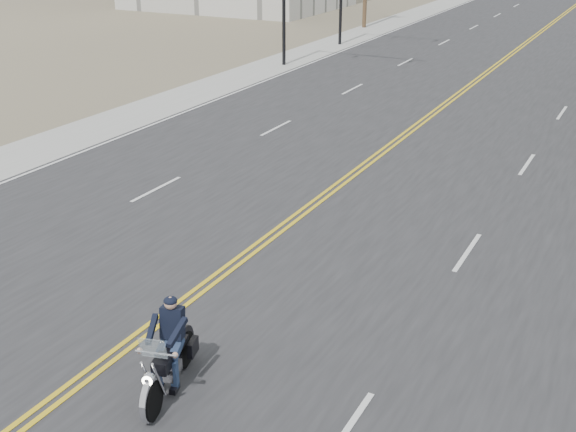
% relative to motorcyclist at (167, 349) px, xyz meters
% --- Properties ---
extents(road, '(20.00, 200.00, 0.01)m').
position_rel_motorcyclist_xyz_m(road, '(-1.64, 66.33, -0.89)').
color(road, '#303033').
rests_on(road, ground).
extents(sidewalk_left, '(3.00, 200.00, 0.01)m').
position_rel_motorcyclist_xyz_m(sidewalk_left, '(-13.14, 66.33, -0.89)').
color(sidewalk_left, '#A5A5A0').
rests_on(sidewalk_left, ground).
extents(motorcyclist, '(1.55, 2.47, 1.79)m').
position_rel_motorcyclist_xyz_m(motorcyclist, '(0.00, 0.00, 0.00)').
color(motorcyclist, black).
rests_on(motorcyclist, ground).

